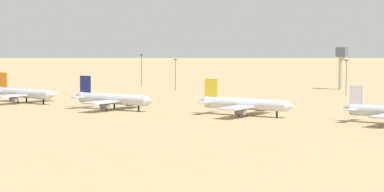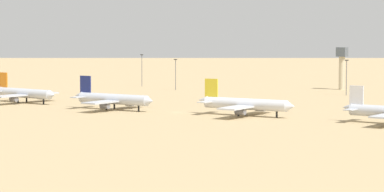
# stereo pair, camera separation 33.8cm
# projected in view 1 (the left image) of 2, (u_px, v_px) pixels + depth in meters

# --- Properties ---
(ground) EXTENTS (4000.00, 4000.00, 0.00)m
(ground) POSITION_uv_depth(u_px,v_px,m) (177.00, 113.00, 324.52)
(ground) COLOR tan
(ridge_far_west) EXTENTS (261.84, 191.89, 77.61)m
(ridge_far_west) POSITION_uv_depth(u_px,v_px,m) (170.00, 27.00, 1389.04)
(ridge_far_west) COLOR slate
(ridge_far_west) RESTS_ON ground
(parked_jet_orange_1) EXTENTS (39.36, 33.42, 13.01)m
(parked_jet_orange_1) POSITION_uv_depth(u_px,v_px,m) (24.00, 93.00, 368.43)
(parked_jet_orange_1) COLOR silver
(parked_jet_orange_1) RESTS_ON ground
(parked_jet_navy_2) EXTENTS (40.24, 33.86, 13.29)m
(parked_jet_navy_2) POSITION_uv_depth(u_px,v_px,m) (113.00, 99.00, 335.34)
(parked_jet_navy_2) COLOR silver
(parked_jet_navy_2) RESTS_ON ground
(parked_jet_yellow_3) EXTENTS (40.65, 34.06, 13.45)m
(parked_jet_yellow_3) POSITION_uv_depth(u_px,v_px,m) (245.00, 104.00, 311.46)
(parked_jet_yellow_3) COLOR silver
(parked_jet_yellow_3) RESTS_ON ground
(control_tower) EXTENTS (5.20, 5.20, 22.93)m
(control_tower) POSITION_uv_depth(u_px,v_px,m) (342.00, 64.00, 452.13)
(control_tower) COLOR #C6B793
(control_tower) RESTS_ON ground
(light_pole_west) EXTENTS (1.80, 0.50, 17.58)m
(light_pole_west) POSITION_uv_depth(u_px,v_px,m) (346.00, 75.00, 411.76)
(light_pole_west) COLOR #59595E
(light_pole_west) RESTS_ON ground
(light_pole_mid) EXTENTS (1.80, 0.50, 16.73)m
(light_pole_mid) POSITION_uv_depth(u_px,v_px,m) (175.00, 72.00, 448.11)
(light_pole_mid) COLOR #59595E
(light_pole_mid) RESTS_ON ground
(light_pole_east) EXTENTS (1.80, 0.50, 18.39)m
(light_pole_east) POSITION_uv_depth(u_px,v_px,m) (142.00, 68.00, 479.19)
(light_pole_east) COLOR #59595E
(light_pole_east) RESTS_ON ground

